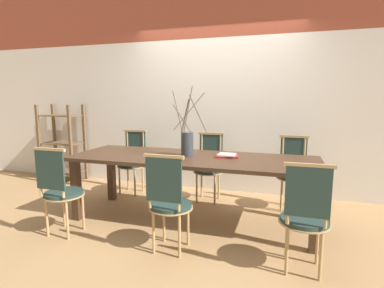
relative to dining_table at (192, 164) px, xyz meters
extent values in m
plane|color=#A87F51|center=(0.00, 0.00, -0.68)|extent=(16.00, 16.00, 0.00)
cube|color=silver|center=(0.00, 1.29, 0.48)|extent=(12.00, 0.06, 2.32)
cube|color=brown|center=(0.00, 1.29, 2.08)|extent=(12.00, 0.06, 0.88)
cube|color=#422B1C|center=(0.00, 0.00, 0.07)|extent=(2.84, 0.97, 0.04)
cube|color=#422B1C|center=(-1.32, -0.38, -0.32)|extent=(0.09, 0.09, 0.73)
cube|color=#422B1C|center=(1.32, -0.38, -0.32)|extent=(0.09, 0.09, 0.73)
cube|color=#422B1C|center=(-1.32, 0.38, -0.32)|extent=(0.09, 0.09, 0.73)
cube|color=#422B1C|center=(1.32, 0.38, -0.32)|extent=(0.09, 0.09, 0.73)
cylinder|color=#233833|center=(-1.20, -0.72, -0.24)|extent=(0.39, 0.39, 0.04)
cylinder|color=tan|center=(-1.20, -0.72, -0.26)|extent=(0.42, 0.42, 0.01)
cylinder|color=tan|center=(-1.33, -0.59, -0.47)|extent=(0.03, 0.03, 0.43)
cylinder|color=tan|center=(-1.07, -0.59, -0.47)|extent=(0.03, 0.03, 0.43)
cylinder|color=tan|center=(-1.33, -0.85, -0.47)|extent=(0.03, 0.03, 0.43)
cylinder|color=tan|center=(-1.07, -0.85, -0.47)|extent=(0.03, 0.03, 0.43)
cylinder|color=tan|center=(-1.34, -0.88, 0.03)|extent=(0.03, 0.03, 0.49)
cylinder|color=tan|center=(-1.06, -0.88, 0.03)|extent=(0.03, 0.03, 0.49)
cube|color=#233833|center=(-1.20, -0.89, 0.05)|extent=(0.33, 0.02, 0.39)
cube|color=tan|center=(-1.20, -0.88, 0.26)|extent=(0.37, 0.03, 0.03)
cylinder|color=#233833|center=(0.01, -0.72, -0.24)|extent=(0.39, 0.39, 0.04)
cylinder|color=tan|center=(0.01, -0.72, -0.26)|extent=(0.42, 0.42, 0.01)
cylinder|color=tan|center=(-0.11, -0.59, -0.47)|extent=(0.03, 0.03, 0.43)
cylinder|color=tan|center=(0.14, -0.59, -0.47)|extent=(0.03, 0.03, 0.43)
cylinder|color=tan|center=(-0.11, -0.85, -0.47)|extent=(0.03, 0.03, 0.43)
cylinder|color=tan|center=(0.14, -0.85, -0.47)|extent=(0.03, 0.03, 0.43)
cylinder|color=tan|center=(-0.12, -0.88, 0.03)|extent=(0.03, 0.03, 0.49)
cylinder|color=tan|center=(0.15, -0.88, 0.03)|extent=(0.03, 0.03, 0.49)
cube|color=#233833|center=(0.01, -0.89, 0.05)|extent=(0.33, 0.02, 0.39)
cube|color=tan|center=(0.01, -0.88, 0.26)|extent=(0.37, 0.03, 0.03)
cylinder|color=#233833|center=(1.19, -0.72, -0.24)|extent=(0.39, 0.39, 0.04)
cylinder|color=tan|center=(1.19, -0.72, -0.26)|extent=(0.42, 0.42, 0.01)
cylinder|color=tan|center=(1.07, -0.59, -0.47)|extent=(0.03, 0.03, 0.43)
cylinder|color=tan|center=(1.32, -0.59, -0.47)|extent=(0.03, 0.03, 0.43)
cylinder|color=tan|center=(1.07, -0.85, -0.47)|extent=(0.03, 0.03, 0.43)
cylinder|color=tan|center=(1.32, -0.85, -0.47)|extent=(0.03, 0.03, 0.43)
cylinder|color=tan|center=(1.06, -0.88, 0.03)|extent=(0.03, 0.03, 0.49)
cylinder|color=tan|center=(1.33, -0.88, 0.03)|extent=(0.03, 0.03, 0.49)
cube|color=#233833|center=(1.19, -0.89, 0.05)|extent=(0.33, 0.02, 0.39)
cube|color=tan|center=(1.19, -0.88, 0.26)|extent=(0.37, 0.03, 0.03)
cylinder|color=#233833|center=(-1.19, 0.72, -0.24)|extent=(0.39, 0.39, 0.04)
cylinder|color=tan|center=(-1.19, 0.72, -0.26)|extent=(0.42, 0.42, 0.01)
cylinder|color=tan|center=(-1.06, 0.59, -0.47)|extent=(0.03, 0.03, 0.43)
cylinder|color=tan|center=(-1.32, 0.59, -0.47)|extent=(0.03, 0.03, 0.43)
cylinder|color=tan|center=(-1.06, 0.85, -0.47)|extent=(0.03, 0.03, 0.43)
cylinder|color=tan|center=(-1.32, 0.85, -0.47)|extent=(0.03, 0.03, 0.43)
cylinder|color=tan|center=(-1.05, 0.88, 0.03)|extent=(0.03, 0.03, 0.49)
cylinder|color=tan|center=(-1.33, 0.88, 0.03)|extent=(0.03, 0.03, 0.49)
cube|color=#233833|center=(-1.19, 0.89, 0.05)|extent=(0.33, 0.02, 0.39)
cube|color=tan|center=(-1.19, 0.88, 0.26)|extent=(0.37, 0.03, 0.03)
cylinder|color=#233833|center=(0.01, 0.72, -0.24)|extent=(0.39, 0.39, 0.04)
cylinder|color=tan|center=(0.01, 0.72, -0.26)|extent=(0.42, 0.42, 0.01)
cylinder|color=tan|center=(0.14, 0.59, -0.47)|extent=(0.03, 0.03, 0.43)
cylinder|color=tan|center=(-0.11, 0.59, -0.47)|extent=(0.03, 0.03, 0.43)
cylinder|color=tan|center=(0.14, 0.85, -0.47)|extent=(0.03, 0.03, 0.43)
cylinder|color=tan|center=(-0.11, 0.85, -0.47)|extent=(0.03, 0.03, 0.43)
cylinder|color=tan|center=(0.15, 0.88, 0.03)|extent=(0.03, 0.03, 0.49)
cylinder|color=tan|center=(-0.12, 0.88, 0.03)|extent=(0.03, 0.03, 0.49)
cube|color=#233833|center=(0.01, 0.89, 0.05)|extent=(0.33, 0.02, 0.39)
cube|color=tan|center=(0.01, 0.88, 0.26)|extent=(0.37, 0.03, 0.03)
cylinder|color=#233833|center=(1.14, 0.72, -0.24)|extent=(0.39, 0.39, 0.04)
cylinder|color=tan|center=(1.14, 0.72, -0.26)|extent=(0.42, 0.42, 0.01)
cylinder|color=tan|center=(1.26, 0.59, -0.47)|extent=(0.03, 0.03, 0.43)
cylinder|color=tan|center=(1.01, 0.59, -0.47)|extent=(0.03, 0.03, 0.43)
cylinder|color=tan|center=(1.26, 0.85, -0.47)|extent=(0.03, 0.03, 0.43)
cylinder|color=tan|center=(1.01, 0.85, -0.47)|extent=(0.03, 0.03, 0.43)
cylinder|color=tan|center=(1.27, 0.88, 0.03)|extent=(0.03, 0.03, 0.49)
cylinder|color=tan|center=(1.00, 0.88, 0.03)|extent=(0.03, 0.03, 0.49)
cube|color=#233833|center=(1.14, 0.89, 0.05)|extent=(0.33, 0.02, 0.39)
cube|color=tan|center=(1.14, 0.88, 0.26)|extent=(0.37, 0.03, 0.03)
cylinder|color=#33383D|center=(-0.07, 0.04, 0.23)|extent=(0.14, 0.14, 0.28)
cylinder|color=#473828|center=(-0.09, -0.07, 0.53)|extent=(0.24, 0.05, 0.32)
cylinder|color=#473828|center=(-0.11, 0.08, 0.55)|extent=(0.08, 0.09, 0.38)
cylinder|color=#473828|center=(0.08, -0.01, 0.58)|extent=(0.12, 0.31, 0.43)
cylinder|color=#473828|center=(-0.10, 0.08, 0.56)|extent=(0.08, 0.07, 0.38)
cylinder|color=#473828|center=(-0.08, 0.09, 0.63)|extent=(0.11, 0.02, 0.53)
cylinder|color=#473828|center=(-0.11, 0.22, 0.59)|extent=(0.37, 0.09, 0.46)
cylinder|color=#473828|center=(-0.16, -0.04, 0.60)|extent=(0.19, 0.18, 0.48)
cube|color=maroon|center=(0.39, 0.11, 0.10)|extent=(0.28, 0.21, 0.02)
cube|color=beige|center=(0.39, 0.11, 0.12)|extent=(0.19, 0.19, 0.01)
cube|color=brown|center=(-2.99, 0.83, -0.02)|extent=(0.04, 0.04, 1.33)
cube|color=brown|center=(-2.35, 0.83, -0.02)|extent=(0.04, 0.04, 1.33)
cube|color=brown|center=(-2.99, 1.20, -0.02)|extent=(0.04, 0.04, 1.33)
cube|color=brown|center=(-2.35, 1.20, -0.02)|extent=(0.04, 0.04, 1.33)
cube|color=brown|center=(-2.67, 1.02, -0.52)|extent=(0.64, 0.37, 0.02)
cube|color=brown|center=(-2.67, 1.02, -0.02)|extent=(0.64, 0.37, 0.02)
cube|color=brown|center=(-2.67, 1.02, 0.46)|extent=(0.64, 0.37, 0.02)
camera|label=1|loc=(0.99, -3.24, 0.76)|focal=28.00mm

